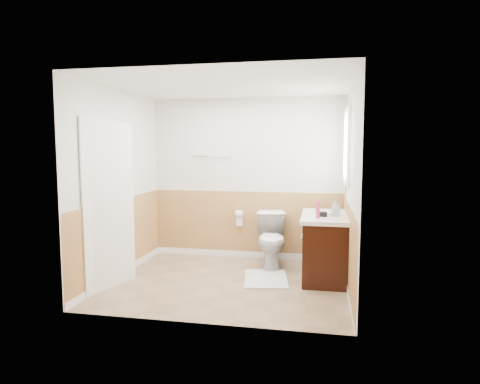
% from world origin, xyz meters
% --- Properties ---
extents(floor, '(3.00, 3.00, 0.00)m').
position_xyz_m(floor, '(0.00, 0.00, 0.00)').
color(floor, '#8C7051').
rests_on(floor, ground).
extents(ceiling, '(3.00, 3.00, 0.00)m').
position_xyz_m(ceiling, '(0.00, 0.00, 2.50)').
color(ceiling, white).
rests_on(ceiling, floor).
extents(wall_back, '(3.00, 0.00, 3.00)m').
position_xyz_m(wall_back, '(0.00, 1.30, 1.25)').
color(wall_back, silver).
rests_on(wall_back, floor).
extents(wall_front, '(3.00, 0.00, 3.00)m').
position_xyz_m(wall_front, '(0.00, -1.30, 1.25)').
color(wall_front, silver).
rests_on(wall_front, floor).
extents(wall_left, '(0.00, 3.00, 3.00)m').
position_xyz_m(wall_left, '(-1.50, 0.00, 1.25)').
color(wall_left, silver).
rests_on(wall_left, floor).
extents(wall_right, '(0.00, 3.00, 3.00)m').
position_xyz_m(wall_right, '(1.50, 0.00, 1.25)').
color(wall_right, silver).
rests_on(wall_right, floor).
extents(wainscot_back, '(3.00, 0.00, 3.00)m').
position_xyz_m(wainscot_back, '(0.00, 1.29, 0.50)').
color(wainscot_back, tan).
rests_on(wainscot_back, floor).
extents(wainscot_front, '(3.00, 0.00, 3.00)m').
position_xyz_m(wainscot_front, '(0.00, -1.29, 0.50)').
color(wainscot_front, tan).
rests_on(wainscot_front, floor).
extents(wainscot_left, '(0.00, 2.60, 2.60)m').
position_xyz_m(wainscot_left, '(-1.49, 0.00, 0.50)').
color(wainscot_left, tan).
rests_on(wainscot_left, floor).
extents(wainscot_right, '(0.00, 2.60, 2.60)m').
position_xyz_m(wainscot_right, '(1.49, 0.00, 0.50)').
color(wainscot_right, tan).
rests_on(wainscot_right, floor).
extents(toilet, '(0.55, 0.83, 0.78)m').
position_xyz_m(toilet, '(0.45, 0.84, 0.39)').
color(toilet, white).
rests_on(toilet, floor).
extents(bath_mat, '(0.67, 0.88, 0.02)m').
position_xyz_m(bath_mat, '(0.45, 0.21, 0.01)').
color(bath_mat, silver).
rests_on(bath_mat, floor).
extents(vanity_cabinet, '(0.55, 1.10, 0.80)m').
position_xyz_m(vanity_cabinet, '(1.21, 0.44, 0.40)').
color(vanity_cabinet, black).
rests_on(vanity_cabinet, floor).
extents(vanity_knob_left, '(0.03, 0.03, 0.03)m').
position_xyz_m(vanity_knob_left, '(0.91, 0.34, 0.55)').
color(vanity_knob_left, '#B8B8BE').
rests_on(vanity_knob_left, vanity_cabinet).
extents(vanity_knob_right, '(0.03, 0.03, 0.03)m').
position_xyz_m(vanity_knob_right, '(0.91, 0.54, 0.55)').
color(vanity_knob_right, silver).
rests_on(vanity_knob_right, vanity_cabinet).
extents(countertop, '(0.60, 1.15, 0.05)m').
position_xyz_m(countertop, '(1.20, 0.44, 0.83)').
color(countertop, white).
rests_on(countertop, vanity_cabinet).
extents(sink_basin, '(0.36, 0.36, 0.02)m').
position_xyz_m(sink_basin, '(1.21, 0.59, 0.86)').
color(sink_basin, silver).
rests_on(sink_basin, countertop).
extents(faucet, '(0.02, 0.02, 0.14)m').
position_xyz_m(faucet, '(1.39, 0.59, 0.92)').
color(faucet, silver).
rests_on(faucet, countertop).
extents(lotion_bottle, '(0.05, 0.05, 0.22)m').
position_xyz_m(lotion_bottle, '(1.11, 0.16, 0.96)').
color(lotion_bottle, '#C1315E').
rests_on(lotion_bottle, countertop).
extents(soap_dispenser, '(0.10, 0.10, 0.21)m').
position_xyz_m(soap_dispenser, '(1.33, 0.36, 0.96)').
color(soap_dispenser, '#8F9AA1').
rests_on(soap_dispenser, countertop).
extents(hair_dryer_body, '(0.14, 0.07, 0.07)m').
position_xyz_m(hair_dryer_body, '(1.16, 0.28, 0.89)').
color(hair_dryer_body, black).
rests_on(hair_dryer_body, countertop).
extents(hair_dryer_handle, '(0.03, 0.03, 0.07)m').
position_xyz_m(hair_dryer_handle, '(1.13, 0.31, 0.86)').
color(hair_dryer_handle, black).
rests_on(hair_dryer_handle, countertop).
extents(mirror_panel, '(0.02, 0.35, 0.90)m').
position_xyz_m(mirror_panel, '(1.48, 1.10, 1.55)').
color(mirror_panel, silver).
rests_on(mirror_panel, wall_right).
extents(window_frame, '(0.04, 0.80, 1.00)m').
position_xyz_m(window_frame, '(1.47, 0.59, 1.75)').
color(window_frame, white).
rests_on(window_frame, wall_right).
extents(window_glass, '(0.01, 0.70, 0.90)m').
position_xyz_m(window_glass, '(1.49, 0.59, 1.75)').
color(window_glass, white).
rests_on(window_glass, wall_right).
extents(door, '(0.29, 0.78, 2.04)m').
position_xyz_m(door, '(-1.40, -0.45, 1.02)').
color(door, white).
rests_on(door, wall_left).
extents(door_frame, '(0.02, 0.92, 2.10)m').
position_xyz_m(door_frame, '(-1.48, -0.45, 1.03)').
color(door_frame, white).
rests_on(door_frame, wall_left).
extents(door_knob, '(0.06, 0.06, 0.06)m').
position_xyz_m(door_knob, '(-1.34, -0.12, 0.95)').
color(door_knob, silver).
rests_on(door_knob, door).
extents(towel_bar, '(0.62, 0.02, 0.02)m').
position_xyz_m(towel_bar, '(-0.55, 1.25, 1.60)').
color(towel_bar, silver).
rests_on(towel_bar, wall_back).
extents(tp_holder_bar, '(0.14, 0.02, 0.02)m').
position_xyz_m(tp_holder_bar, '(-0.10, 1.23, 0.70)').
color(tp_holder_bar, silver).
rests_on(tp_holder_bar, wall_back).
extents(tp_roll, '(0.10, 0.11, 0.11)m').
position_xyz_m(tp_roll, '(-0.10, 1.23, 0.70)').
color(tp_roll, white).
rests_on(tp_roll, tp_holder_bar).
extents(tp_sheet, '(0.10, 0.01, 0.16)m').
position_xyz_m(tp_sheet, '(-0.10, 1.23, 0.59)').
color(tp_sheet, white).
rests_on(tp_sheet, tp_roll).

